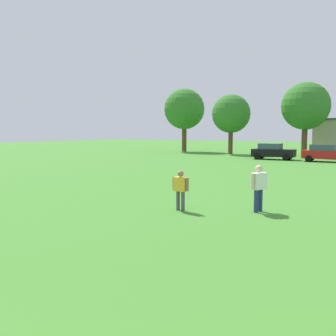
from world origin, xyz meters
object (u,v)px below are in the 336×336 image
adult_bystander (259,184)px  parked_car_red_1 (325,153)px  parked_car_black_0 (273,151)px  tree_far_right (306,106)px  tree_far_left (184,109)px  bystander_near_trees (181,187)px  tree_center (231,114)px

adult_bystander → parked_car_red_1: adult_bystander is taller
parked_car_black_0 → tree_far_right: size_ratio=0.49×
adult_bystander → tree_far_left: size_ratio=0.19×
parked_car_black_0 → bystander_near_trees: bearing=-83.3°
parked_car_black_0 → tree_far_right: bearing=74.8°
tree_far_left → tree_far_right: bearing=-4.8°
parked_car_black_0 → tree_far_left: bearing=150.0°
bystander_near_trees → tree_far_left: (-17.99, 35.14, 5.26)m
parked_car_red_1 → tree_far_right: 9.74m
bystander_near_trees → parked_car_black_0: size_ratio=0.35×
bystander_near_trees → parked_car_black_0: (-3.09, 26.52, -0.03)m
adult_bystander → tree_far_right: (-3.69, 32.52, 4.88)m
tree_far_left → tree_center: tree_far_left is taller
adult_bystander → bystander_near_trees: bearing=-44.1°
tree_center → parked_car_red_1: bearing=-29.2°
tree_center → adult_bystander: bearing=-68.3°
adult_bystander → tree_far_right: size_ratio=0.20×
parked_car_red_1 → parked_car_black_0: bearing=174.5°
bystander_near_trees → tree_far_left: size_ratio=0.16×
tree_far_left → tree_far_right: 16.92m
parked_car_red_1 → adult_bystander: bearing=-88.9°
adult_bystander → tree_center: 34.25m
tree_far_left → tree_far_right: tree_far_left is taller
bystander_near_trees → tree_center: size_ratio=0.19×
tree_far_left → parked_car_black_0: bearing=-30.0°
bystander_near_trees → tree_far_right: tree_far_right is taller
bystander_near_trees → tree_far_left: 39.83m
tree_center → parked_car_black_0: bearing=-42.1°
tree_far_right → bystander_near_trees: bearing=-88.1°
adult_bystander → tree_center: (-12.59, 31.58, 4.16)m
bystander_near_trees → tree_far_right: size_ratio=0.17×
adult_bystander → bystander_near_trees: size_ratio=1.15×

